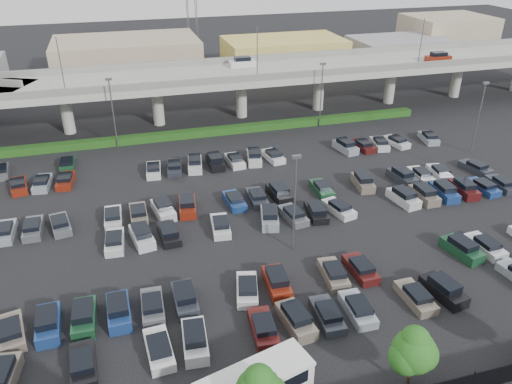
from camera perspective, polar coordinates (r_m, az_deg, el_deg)
The scene contains 7 objects.
ground at distance 57.25m, azimuth 1.52°, elevation -2.13°, with size 280.00×280.00×0.00m, color black.
overpass at distance 83.43m, azimuth -5.25°, elevation 12.78°, with size 150.00×13.00×15.80m.
hedge at distance 78.94m, azimuth -3.90°, elevation 7.02°, with size 66.00×1.60×1.10m, color #163F12.
tree_row at distance 36.20m, azimuth 15.92°, elevation -17.54°, with size 65.07×3.66×5.94m.
parked_cars at distance 53.55m, azimuth 2.00°, elevation -3.68°, with size 63.15×41.61×1.67m.
light_poles at distance 55.17m, azimuth -3.12°, elevation 3.90°, with size 66.90×48.38×10.30m.
distant_buildings at distance 115.13m, azimuth -1.82°, elevation 15.46°, with size 138.00×24.00×9.00m.
Camera 1 is at (-15.03, -47.18, 28.74)m, focal length 35.00 mm.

